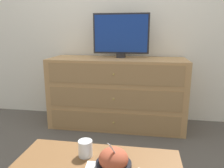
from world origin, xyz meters
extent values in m
plane|color=#56514C|center=(0.00, 0.00, 0.00)|extent=(12.00, 12.00, 0.00)
cube|color=white|center=(0.00, 0.03, 1.30)|extent=(12.00, 0.05, 2.60)
cube|color=tan|center=(0.12, -0.30, 0.42)|extent=(1.62, 0.54, 0.84)
cube|color=#A1794C|center=(0.12, -0.57, 0.14)|extent=(1.49, 0.01, 0.23)
sphere|color=tan|center=(0.12, -0.58, 0.14)|extent=(0.02, 0.02, 0.02)
cube|color=#A1794C|center=(0.12, -0.57, 0.42)|extent=(1.49, 0.01, 0.23)
sphere|color=tan|center=(0.12, -0.58, 0.42)|extent=(0.02, 0.02, 0.02)
cube|color=#A1794C|center=(0.12, -0.57, 0.70)|extent=(1.49, 0.01, 0.23)
sphere|color=tan|center=(0.12, -0.58, 0.70)|extent=(0.02, 0.02, 0.02)
cylinder|color=#232328|center=(0.16, -0.22, 0.87)|extent=(0.11, 0.11, 0.05)
cube|color=#232328|center=(0.16, -0.21, 1.13)|extent=(0.67, 0.04, 0.47)
cube|color=navy|center=(0.16, -0.24, 1.13)|extent=(0.63, 0.01, 0.43)
cube|color=brown|center=(0.22, -1.83, 0.43)|extent=(0.94, 0.45, 0.02)
cylinder|color=black|center=(0.32, -1.85, 0.46)|extent=(0.19, 0.19, 0.03)
ellipsoid|color=#AD4C33|center=(0.32, -1.85, 0.50)|extent=(0.16, 0.16, 0.12)
cube|color=silver|center=(0.33, -1.86, 0.53)|extent=(0.06, 0.07, 0.13)
cube|color=silver|center=(0.31, -1.89, 0.59)|extent=(0.03, 0.03, 0.03)
cylinder|color=#9E6638|center=(0.13, -1.75, 0.47)|extent=(0.08, 0.08, 0.06)
cylinder|color=white|center=(0.13, -1.75, 0.49)|extent=(0.08, 0.08, 0.10)
camera|label=1|loc=(0.47, -2.87, 1.15)|focal=35.00mm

